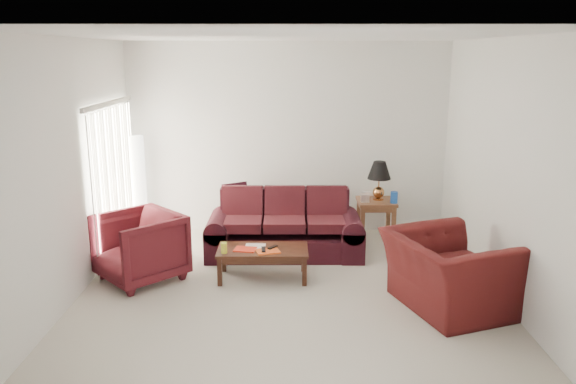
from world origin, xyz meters
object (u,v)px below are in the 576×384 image
object	(u,v)px
sofa	(285,224)
armchair_left	(139,247)
floor_lamp	(139,186)
coffee_table	(263,263)
armchair_right	(448,273)
end_table	(376,220)

from	to	relation	value
sofa	armchair_left	distance (m)	2.05
sofa	armchair_left	xyz separation A→B (m)	(-1.83, -0.92, -0.01)
floor_lamp	coffee_table	size ratio (longest dim) A/B	1.41
sofa	coffee_table	distance (m)	0.95
sofa	floor_lamp	world-z (taller)	floor_lamp
armchair_left	floor_lamp	bearing A→B (deg)	150.20
sofa	armchair_right	size ratio (longest dim) A/B	1.69
end_table	armchair_right	bearing A→B (deg)	-79.61
sofa	floor_lamp	size ratio (longest dim) A/B	1.36
floor_lamp	armchair_left	xyz separation A→B (m)	(0.44, -1.77, -0.37)
floor_lamp	coffee_table	distance (m)	2.71
armchair_right	sofa	bearing A→B (deg)	26.96
end_table	coffee_table	world-z (taller)	end_table
floor_lamp	armchair_left	size ratio (longest dim) A/B	1.68
armchair_left	coffee_table	world-z (taller)	armchair_left
floor_lamp	armchair_right	xyz separation A→B (m)	(4.12, -2.59, -0.39)
coffee_table	floor_lamp	bearing A→B (deg)	118.98
armchair_left	coffee_table	xyz separation A→B (m)	(1.56, 0.04, -0.24)
end_table	coffee_table	bearing A→B (deg)	-137.10
end_table	armchair_right	size ratio (longest dim) A/B	0.48
armchair_right	coffee_table	distance (m)	2.30
sofa	floor_lamp	distance (m)	2.45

